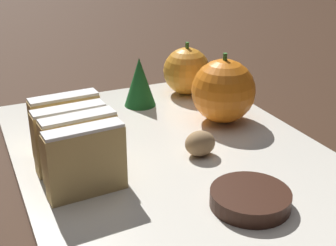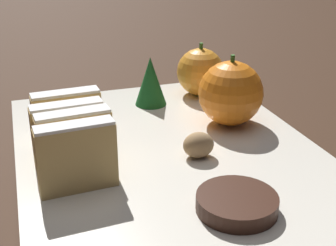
# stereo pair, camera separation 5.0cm
# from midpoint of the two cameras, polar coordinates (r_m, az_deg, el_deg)

# --- Properties ---
(ground_plane) EXTENTS (6.00, 6.00, 0.00)m
(ground_plane) POSITION_cam_midpoint_polar(r_m,az_deg,el_deg) (0.51, -2.77, -4.35)
(ground_plane) COLOR #382316
(serving_platter) EXTENTS (0.32, 0.41, 0.01)m
(serving_platter) POSITION_cam_midpoint_polar(r_m,az_deg,el_deg) (0.51, -2.78, -3.76)
(serving_platter) COLOR silver
(serving_platter) RESTS_ON ground_plane
(stollen_slice_front) EXTENTS (0.07, 0.02, 0.07)m
(stollen_slice_front) POSITION_cam_midpoint_polar(r_m,az_deg,el_deg) (0.42, -13.33, -4.67)
(stollen_slice_front) COLOR tan
(stollen_slice_front) RESTS_ON serving_platter
(stollen_slice_second) EXTENTS (0.07, 0.02, 0.07)m
(stollen_slice_second) POSITION_cam_midpoint_polar(r_m,az_deg,el_deg) (0.45, -13.82, -3.02)
(stollen_slice_second) COLOR tan
(stollen_slice_second) RESTS_ON serving_platter
(stollen_slice_third) EXTENTS (0.07, 0.02, 0.07)m
(stollen_slice_third) POSITION_cam_midpoint_polar(r_m,az_deg,el_deg) (0.47, -14.86, -1.65)
(stollen_slice_third) COLOR tan
(stollen_slice_third) RESTS_ON serving_platter
(stollen_slice_fourth) EXTENTS (0.07, 0.02, 0.07)m
(stollen_slice_fourth) POSITION_cam_midpoint_polar(r_m,az_deg,el_deg) (0.50, -15.12, -0.31)
(stollen_slice_fourth) COLOR tan
(stollen_slice_fourth) RESTS_ON serving_platter
(orange_near) EXTENTS (0.08, 0.08, 0.09)m
(orange_near) POSITION_cam_midpoint_polar(r_m,az_deg,el_deg) (0.56, 4.28, 3.87)
(orange_near) COLOR orange
(orange_near) RESTS_ON serving_platter
(orange_far) EXTENTS (0.07, 0.07, 0.07)m
(orange_far) POSITION_cam_midpoint_polar(r_m,az_deg,el_deg) (0.66, 0.14, 6.33)
(orange_far) COLOR orange
(orange_far) RESTS_ON serving_platter
(walnut) EXTENTS (0.03, 0.03, 0.03)m
(walnut) POSITION_cam_midpoint_polar(r_m,az_deg,el_deg) (0.49, 1.03, -2.57)
(walnut) COLOR #9E7A51
(walnut) RESTS_ON serving_platter
(chocolate_cookie) EXTENTS (0.07, 0.07, 0.01)m
(chocolate_cookie) POSITION_cam_midpoint_polar(r_m,az_deg,el_deg) (0.41, 6.57, -9.23)
(chocolate_cookie) COLOR #381E14
(chocolate_cookie) RESTS_ON serving_platter
(evergreen_sprig) EXTENTS (0.04, 0.04, 0.06)m
(evergreen_sprig) POSITION_cam_midpoint_polar(r_m,az_deg,el_deg) (0.62, -5.79, 4.96)
(evergreen_sprig) COLOR #195623
(evergreen_sprig) RESTS_ON serving_platter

